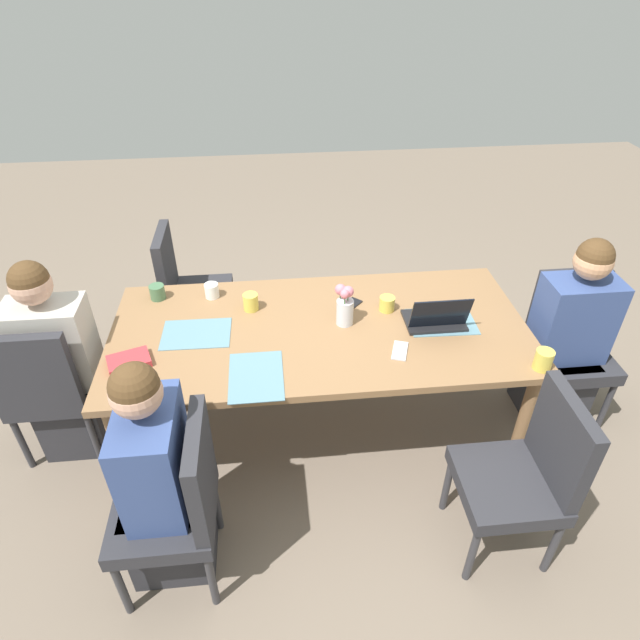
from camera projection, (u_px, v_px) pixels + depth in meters
ground_plane at (320, 422)px, 3.32m from camera, size 10.00×10.00×0.00m
dining_table at (320, 337)px, 2.94m from camera, size 2.24×1.04×0.72m
chair_near_left_near at (178, 500)px, 2.28m from camera, size 0.44×0.44×0.90m
person_near_left_near at (161, 485)px, 2.31m from camera, size 0.36×0.40×1.19m
chair_head_left_left_mid at (48, 384)px, 2.87m from camera, size 0.44×0.44×0.90m
person_head_left_left_mid at (62, 370)px, 2.91m from camera, size 0.40×0.36×1.19m
chair_head_right_left_far at (568, 339)px, 3.18m from camera, size 0.44×0.44×0.90m
person_head_right_left_far at (566, 344)px, 3.10m from camera, size 0.40×0.36×1.19m
chair_far_right_near at (187, 286)px, 3.66m from camera, size 0.44×0.44×0.90m
chair_near_right_mid at (527, 470)px, 2.41m from camera, size 0.44×0.44×0.90m
flower_vase at (345, 306)px, 2.87m from camera, size 0.10×0.11×0.23m
placemat_near_left_near at (256, 376)px, 2.58m from camera, size 0.26×0.36×0.00m
placemat_head_left_left_mid at (196, 334)px, 2.85m from camera, size 0.37×0.27×0.00m
placemat_head_right_left_far at (442, 322)px, 2.94m from camera, size 0.37×0.27×0.00m
laptop_head_right_left_far at (436, 318)px, 2.89m from camera, size 0.32×0.22×0.21m
coffee_mug_near_left at (212, 291)px, 3.12m from camera, size 0.08×0.08×0.08m
coffee_mug_near_right at (543, 360)px, 2.60m from camera, size 0.09×0.09×0.10m
coffee_mug_centre_left at (387, 304)px, 3.01m from camera, size 0.09×0.09×0.08m
coffee_mug_centre_right at (251, 302)px, 3.01m from camera, size 0.09×0.09×0.10m
coffee_mug_far_left at (157, 292)px, 3.11m from camera, size 0.09×0.09×0.09m
book_red_cover at (129, 361)px, 2.64m from camera, size 0.23×0.20×0.04m
phone_black at (350, 305)px, 3.07m from camera, size 0.16×0.16×0.01m
phone_silver at (400, 351)px, 2.73m from camera, size 0.12×0.17×0.01m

